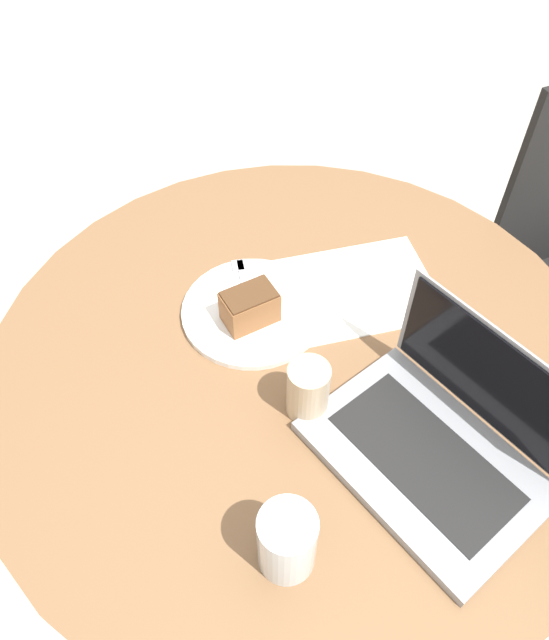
{
  "coord_description": "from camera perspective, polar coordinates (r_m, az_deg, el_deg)",
  "views": [
    {
      "loc": [
        0.33,
        0.55,
        1.6
      ],
      "look_at": [
        0.01,
        -0.06,
        0.77
      ],
      "focal_mm": 35.0,
      "sensor_mm": 36.0,
      "label": 1
    }
  ],
  "objects": [
    {
      "name": "coffee_glass",
      "position": [
        0.98,
        3.08,
        -6.42
      ],
      "size": [
        0.07,
        0.07,
        0.11
      ],
      "color": "#C6AD89",
      "rests_on": "dining_table"
    },
    {
      "name": "water_glass",
      "position": [
        0.87,
        1.15,
        -19.58
      ],
      "size": [
        0.08,
        0.08,
        0.12
      ],
      "color": "silver",
      "rests_on": "dining_table"
    },
    {
      "name": "plate",
      "position": [
        1.14,
        -2.03,
        0.83
      ],
      "size": [
        0.26,
        0.26,
        0.01
      ],
      "color": "white",
      "rests_on": "dining_table"
    },
    {
      "name": "paper_document",
      "position": [
        1.19,
        7.57,
        2.84
      ],
      "size": [
        0.33,
        0.29,
        0.0
      ],
      "rotation": [
        0.0,
        0.0,
        -0.24
      ],
      "color": "white",
      "rests_on": "dining_table"
    },
    {
      "name": "fork",
      "position": [
        1.17,
        -2.74,
        3.2
      ],
      "size": [
        0.07,
        0.17,
        0.0
      ],
      "rotation": [
        0.0,
        0.0,
        4.41
      ],
      "color": "silver",
      "rests_on": "plate"
    },
    {
      "name": "cake_slice",
      "position": [
        1.1,
        -2.28,
        1.23
      ],
      "size": [
        0.1,
        0.06,
        0.07
      ],
      "rotation": [
        0.0,
        0.0,
        3.16
      ],
      "color": "brown",
      "rests_on": "plate"
    },
    {
      "name": "ground_plane",
      "position": [
        1.73,
        1.41,
        -17.77
      ],
      "size": [
        12.0,
        12.0,
        0.0
      ],
      "primitive_type": "plane",
      "color": "#B7AD9E"
    },
    {
      "name": "dining_table",
      "position": [
        1.19,
        1.97,
        -6.9
      ],
      "size": [
        1.09,
        1.09,
        0.73
      ],
      "color": "brown",
      "rests_on": "ground_plane"
    },
    {
      "name": "laptop",
      "position": [
        0.99,
        14.9,
        -10.65
      ],
      "size": [
        0.31,
        0.39,
        0.21
      ],
      "rotation": [
        0.0,
        0.0,
        4.91
      ],
      "color": "gray",
      "rests_on": "dining_table"
    }
  ]
}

